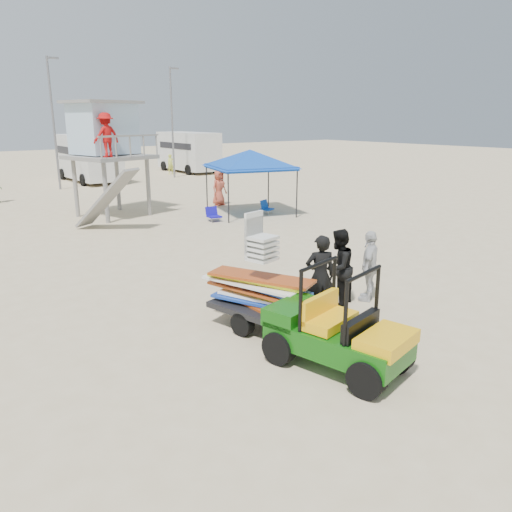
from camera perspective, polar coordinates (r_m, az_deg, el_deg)
ground at (r=9.74m, az=8.54°, el=-11.69°), size 140.00×140.00×0.00m
utility_cart at (r=9.09m, az=9.43°, el=-7.63°), size 1.75×2.70×1.89m
surf_trailer at (r=10.70m, az=0.38°, el=-3.60°), size 1.73×2.59×2.26m
man_left at (r=11.42m, az=7.34°, el=-2.28°), size 0.83×0.73×1.91m
man_mid at (r=12.18m, az=9.38°, el=-1.31°), size 1.08×0.94×1.88m
man_right at (r=12.65m, az=12.85°, el=-1.10°), size 1.12×0.89×1.78m
lifeguard_tower at (r=23.98m, az=-16.89°, el=13.29°), size 3.82×3.82×5.04m
canopy_blue at (r=23.52m, az=-0.69°, el=11.72°), size 4.23×4.23×3.41m
beach_chair_b at (r=23.92m, az=1.11°, el=5.63°), size 0.68×0.75×0.64m
beach_chair_c at (r=22.17m, az=-4.94°, el=4.78°), size 0.60×0.64×0.64m
rv_mid_right at (r=38.09m, az=-18.63°, el=10.78°), size 2.64×7.00×3.25m
rv_far_right at (r=43.16m, az=-7.74°, el=11.90°), size 2.64×6.60×3.25m
light_pole_left at (r=34.25m, az=-22.12°, el=13.72°), size 0.14×0.14×8.00m
light_pole_right at (r=39.02m, az=-9.56°, el=14.70°), size 0.14×0.14×8.00m
distant_beachgoers at (r=29.86m, az=-15.36°, el=8.15°), size 14.91×15.41×1.82m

